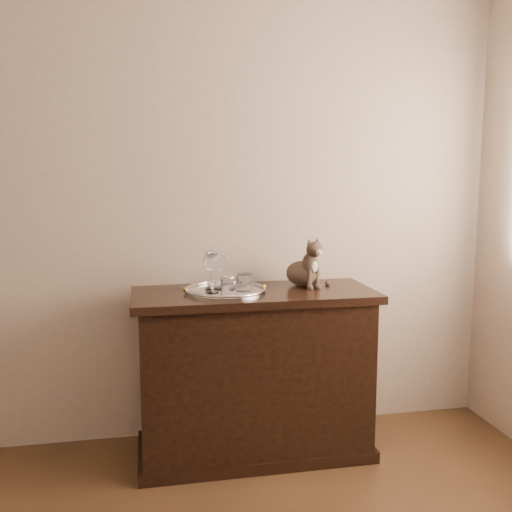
{
  "coord_description": "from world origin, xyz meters",
  "views": [
    {
      "loc": [
        0.07,
        -0.78,
        1.43
      ],
      "look_at": [
        0.61,
        1.95,
        1.02
      ],
      "focal_mm": 40.0,
      "sensor_mm": 36.0,
      "label": 1
    }
  ],
  "objects_px": {
    "wine_glass_d": "(221,272)",
    "tray": "(226,291)",
    "sideboard": "(254,373)",
    "tumbler_a": "(244,283)",
    "wine_glass_a": "(210,272)",
    "tumbler_b": "(228,286)",
    "tumbler_c": "(245,281)",
    "wine_glass_c": "(212,271)",
    "cat": "(303,261)"
  },
  "relations": [
    {
      "from": "sideboard",
      "to": "wine_glass_a",
      "type": "relative_size",
      "value": 6.81
    },
    {
      "from": "wine_glass_a",
      "to": "tumbler_b",
      "type": "height_order",
      "value": "wine_glass_a"
    },
    {
      "from": "sideboard",
      "to": "tumbler_c",
      "type": "height_order",
      "value": "tumbler_c"
    },
    {
      "from": "wine_glass_d",
      "to": "tumbler_b",
      "type": "xyz_separation_m",
      "value": [
        0.02,
        -0.13,
        -0.05
      ]
    },
    {
      "from": "tumbler_b",
      "to": "tumbler_a",
      "type": "bearing_deg",
      "value": 35.97
    },
    {
      "from": "sideboard",
      "to": "wine_glass_c",
      "type": "height_order",
      "value": "wine_glass_c"
    },
    {
      "from": "tumbler_a",
      "to": "wine_glass_a",
      "type": "bearing_deg",
      "value": 152.34
    },
    {
      "from": "cat",
      "to": "tumbler_a",
      "type": "bearing_deg",
      "value": 179.61
    },
    {
      "from": "wine_glass_a",
      "to": "wine_glass_c",
      "type": "bearing_deg",
      "value": -90.9
    },
    {
      "from": "tumbler_c",
      "to": "wine_glass_d",
      "type": "bearing_deg",
      "value": 164.35
    },
    {
      "from": "wine_glass_d",
      "to": "tray",
      "type": "bearing_deg",
      "value": -56.95
    },
    {
      "from": "tumbler_c",
      "to": "cat",
      "type": "relative_size",
      "value": 0.32
    },
    {
      "from": "wine_glass_d",
      "to": "cat",
      "type": "height_order",
      "value": "cat"
    },
    {
      "from": "tray",
      "to": "wine_glass_a",
      "type": "distance_m",
      "value": 0.12
    },
    {
      "from": "wine_glass_a",
      "to": "tumbler_a",
      "type": "xyz_separation_m",
      "value": [
        0.15,
        -0.08,
        -0.05
      ]
    },
    {
      "from": "tumbler_a",
      "to": "tray",
      "type": "bearing_deg",
      "value": 155.57
    },
    {
      "from": "wine_glass_d",
      "to": "tumbler_c",
      "type": "xyz_separation_m",
      "value": [
        0.12,
        -0.03,
        -0.04
      ]
    },
    {
      "from": "sideboard",
      "to": "tray",
      "type": "distance_m",
      "value": 0.45
    },
    {
      "from": "sideboard",
      "to": "wine_glass_a",
      "type": "xyz_separation_m",
      "value": [
        -0.21,
        0.06,
        0.52
      ]
    },
    {
      "from": "cat",
      "to": "tumbler_c",
      "type": "bearing_deg",
      "value": 174.72
    },
    {
      "from": "wine_glass_a",
      "to": "wine_glass_c",
      "type": "relative_size",
      "value": 0.85
    },
    {
      "from": "wine_glass_c",
      "to": "sideboard",
      "type": "bearing_deg",
      "value": 5.99
    },
    {
      "from": "tumbler_a",
      "to": "tumbler_c",
      "type": "relative_size",
      "value": 0.98
    },
    {
      "from": "tray",
      "to": "tumbler_c",
      "type": "relative_size",
      "value": 4.87
    },
    {
      "from": "tray",
      "to": "tumbler_b",
      "type": "bearing_deg",
      "value": -91.14
    },
    {
      "from": "wine_glass_d",
      "to": "tumbler_a",
      "type": "distance_m",
      "value": 0.13
    },
    {
      "from": "tray",
      "to": "tumbler_c",
      "type": "distance_m",
      "value": 0.11
    },
    {
      "from": "wine_glass_c",
      "to": "cat",
      "type": "height_order",
      "value": "cat"
    },
    {
      "from": "tumbler_b",
      "to": "cat",
      "type": "distance_m",
      "value": 0.46
    },
    {
      "from": "wine_glass_d",
      "to": "wine_glass_a",
      "type": "bearing_deg",
      "value": 164.71
    },
    {
      "from": "sideboard",
      "to": "wine_glass_a",
      "type": "distance_m",
      "value": 0.57
    },
    {
      "from": "tumbler_c",
      "to": "cat",
      "type": "xyz_separation_m",
      "value": [
        0.32,
        0.08,
        0.08
      ]
    },
    {
      "from": "sideboard",
      "to": "tumbler_c",
      "type": "bearing_deg",
      "value": 165.26
    },
    {
      "from": "sideboard",
      "to": "tumbler_b",
      "type": "height_order",
      "value": "tumbler_b"
    },
    {
      "from": "wine_glass_c",
      "to": "tumbler_b",
      "type": "relative_size",
      "value": 2.55
    },
    {
      "from": "wine_glass_a",
      "to": "tumbler_b",
      "type": "bearing_deg",
      "value": -64.54
    },
    {
      "from": "tumbler_b",
      "to": "tumbler_c",
      "type": "height_order",
      "value": "same"
    },
    {
      "from": "tray",
      "to": "wine_glass_c",
      "type": "bearing_deg",
      "value": -152.19
    },
    {
      "from": "wine_glass_a",
      "to": "cat",
      "type": "bearing_deg",
      "value": 3.85
    },
    {
      "from": "tray",
      "to": "wine_glass_a",
      "type": "xyz_separation_m",
      "value": [
        -0.07,
        0.04,
        0.09
      ]
    },
    {
      "from": "wine_glass_d",
      "to": "tumbler_a",
      "type": "bearing_deg",
      "value": -33.04
    },
    {
      "from": "cat",
      "to": "tumbler_b",
      "type": "bearing_deg",
      "value": -176.44
    },
    {
      "from": "wine_glass_a",
      "to": "tumbler_c",
      "type": "distance_m",
      "value": 0.18
    },
    {
      "from": "cat",
      "to": "wine_glass_a",
      "type": "bearing_deg",
      "value": 164.6
    },
    {
      "from": "tumbler_b",
      "to": "tumbler_c",
      "type": "relative_size",
      "value": 0.99
    },
    {
      "from": "tumbler_a",
      "to": "tumbler_b",
      "type": "bearing_deg",
      "value": -144.03
    },
    {
      "from": "sideboard",
      "to": "tumbler_a",
      "type": "height_order",
      "value": "tumbler_a"
    },
    {
      "from": "tray",
      "to": "tumbler_c",
      "type": "bearing_deg",
      "value": -2.33
    },
    {
      "from": "wine_glass_d",
      "to": "sideboard",
      "type": "bearing_deg",
      "value": -15.41
    },
    {
      "from": "wine_glass_c",
      "to": "cat",
      "type": "xyz_separation_m",
      "value": [
        0.49,
        0.11,
        0.02
      ]
    }
  ]
}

